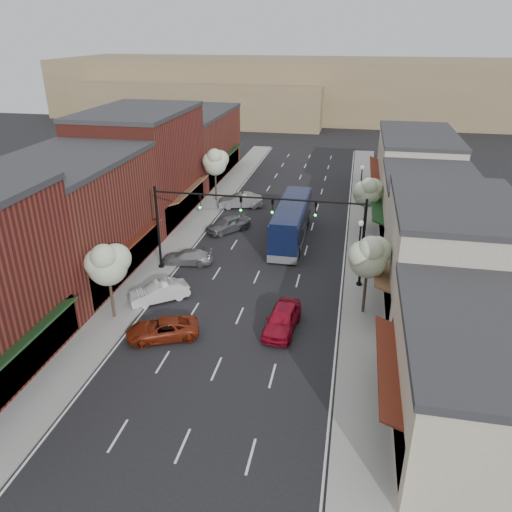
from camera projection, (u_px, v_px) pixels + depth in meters
The scene contains 29 objects.
ground at pixel (233, 331), 32.54m from camera, with size 160.00×160.00×0.00m, color black.
sidewalk_left at pixel (196, 223), 50.51m from camera, with size 2.80×73.00×0.15m, color gray.
sidewalk_right at pixel (364, 235), 47.52m from camera, with size 2.80×73.00×0.15m, color gray.
curb_left at pixel (209, 224), 50.26m from camera, with size 0.25×73.00×0.17m, color gray.
curb_right at pixel (350, 234), 47.77m from camera, with size 0.25×73.00×0.17m, color gray.
bldg_left_midnear at pixel (71, 218), 38.50m from camera, with size 10.14×14.10×9.40m.
bldg_left_midfar at pixel (142, 165), 50.68m from camera, with size 10.14×14.10×10.90m.
bldg_left_far at pixel (192, 144), 65.46m from camera, with size 10.14×18.10×8.40m.
bldg_right_near at pixel (483, 379), 23.54m from camera, with size 9.14×12.10×5.90m.
bldg_right_midnear at pixel (449, 257), 33.83m from camera, with size 9.14×12.10×7.90m.
bldg_right_midfar at pixel (427, 210), 44.84m from camera, with size 9.14×12.10×6.40m.
bldg_right_far at pixel (415, 166), 57.12m from camera, with size 9.14×16.10×7.40m.
hill_far at pixel (329, 88), 110.34m from camera, with size 120.00×30.00×12.00m, color #7A6647.
hill_near at pixel (205, 102), 104.92m from camera, with size 50.00×20.00×8.00m, color #7A6647.
signal_mast_right at pixel (331, 228), 36.75m from camera, with size 8.22×0.46×7.00m.
signal_mast_left at pixel (186, 218), 38.76m from camera, with size 8.22×0.46×7.00m.
tree_right_near at pixel (369, 255), 32.72m from camera, with size 2.85×2.65×5.95m.
tree_right_far at pixel (368, 191), 47.19m from camera, with size 2.85×2.65×5.43m.
tree_left_near at pixel (107, 263), 32.21m from camera, with size 2.85×2.65×5.69m.
tree_left_far at pixel (215, 161), 55.24m from camera, with size 2.85×2.65×6.13m.
lamp_post_near at pixel (360, 238), 39.27m from camera, with size 0.44×0.44×4.44m.
lamp_post_far at pixel (361, 178), 54.88m from camera, with size 0.44×0.44×4.44m.
coach_bus at pixel (291, 221), 45.94m from camera, with size 2.59×11.57×3.54m.
red_hatchback at pixel (282, 319), 32.43m from camera, with size 1.89×4.71×1.60m, color maroon.
parked_car_a at pixel (162, 329), 31.63m from camera, with size 2.11×4.59×1.27m, color maroon.
parked_car_b at pixel (159, 292), 35.97m from camera, with size 1.50×4.30×1.42m, color silver.
parked_car_c at pixel (187, 257), 41.68m from camera, with size 1.71×4.21×1.22m, color #929297.
parked_car_d at pixel (228, 224), 48.29m from camera, with size 1.83×4.54×1.55m, color #5A5D62.
parked_car_e at pixel (240, 201), 54.82m from camera, with size 1.67×4.80×1.58m, color #A1A1A7.
Camera 1 is at (6.89, -26.72, 18.00)m, focal length 35.00 mm.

